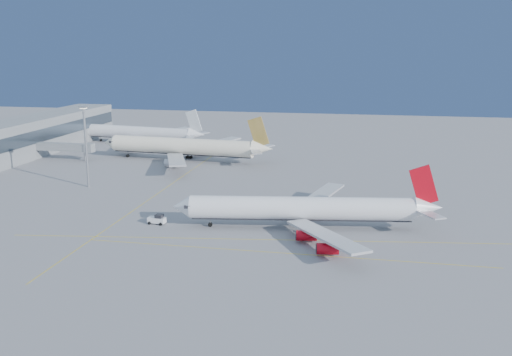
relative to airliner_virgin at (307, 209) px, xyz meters
name	(u,v)px	position (x,y,z in m)	size (l,w,h in m)	color
ground	(271,232)	(-8.11, -4.39, -4.91)	(500.00, 500.00, 0.00)	slate
terminal	(35,135)	(-123.04, 80.61, 2.60)	(18.40, 110.00, 15.00)	gray
jet_bridge	(68,147)	(-101.21, 67.61, 0.26)	(23.60, 3.60, 6.90)	gray
taxiway_lines	(219,220)	(-22.82, 1.96, -4.90)	(118.86, 140.00, 0.02)	gold
airliner_virgin	(307,209)	(0.00, 0.00, 0.00)	(65.98, 58.75, 16.30)	white
airliner_etihad	(185,147)	(-55.57, 75.36, 0.71)	(70.82, 65.18, 18.47)	white
airliner_third	(142,133)	(-87.01, 108.65, 0.21)	(63.04, 57.60, 16.93)	white
pushback_tug	(157,219)	(-37.33, -3.79, -3.76)	(4.62, 3.05, 2.50)	white
light_mast	(86,140)	(-72.85, 28.89, 10.24)	(2.22, 2.22, 25.68)	gray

